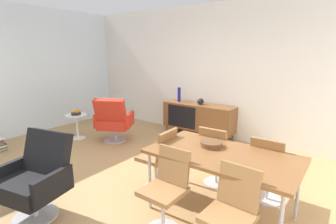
% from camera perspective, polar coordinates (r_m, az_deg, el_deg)
% --- Properties ---
extents(ground_plane, '(8.32, 8.32, 0.00)m').
position_cam_1_polar(ground_plane, '(4.09, -10.64, -13.40)').
color(ground_plane, tan).
extents(wall_back, '(6.80, 0.12, 2.80)m').
position_cam_1_polar(wall_back, '(5.75, 8.21, 8.93)').
color(wall_back, white).
rests_on(wall_back, ground_plane).
extents(wall_window_left, '(0.12, 5.60, 2.80)m').
position_cam_1_polar(wall_window_left, '(6.43, -31.27, 7.60)').
color(wall_window_left, silver).
rests_on(wall_window_left, ground_plane).
extents(sideboard, '(1.60, 0.45, 0.72)m').
position_cam_1_polar(sideboard, '(5.63, 6.73, -1.04)').
color(sideboard, brown).
rests_on(sideboard, ground_plane).
extents(vase_cobalt, '(0.07, 0.07, 0.32)m').
position_cam_1_polar(vase_cobalt, '(5.81, 2.48, 3.91)').
color(vase_cobalt, navy).
rests_on(vase_cobalt, sideboard).
extents(vase_sculptural_dark, '(0.14, 0.14, 0.13)m').
position_cam_1_polar(vase_sculptural_dark, '(5.54, 7.22, 2.37)').
color(vase_sculptural_dark, black).
rests_on(vase_sculptural_dark, sideboard).
extents(dining_table, '(1.60, 0.90, 0.74)m').
position_cam_1_polar(dining_table, '(2.91, 12.04, -9.75)').
color(dining_table, brown).
rests_on(dining_table, ground_plane).
extents(wooden_bowl_on_table, '(0.26, 0.26, 0.06)m').
position_cam_1_polar(wooden_bowl_on_table, '(3.06, 9.63, -7.00)').
color(wooden_bowl_on_table, brown).
rests_on(wooden_bowl_on_table, dining_table).
extents(dining_chair_back_left, '(0.41, 0.44, 0.86)m').
position_cam_1_polar(dining_chair_back_left, '(3.60, 10.55, -9.03)').
color(dining_chair_back_left, '#9E7042').
rests_on(dining_chair_back_left, ground_plane).
extents(dining_chair_front_right, '(0.42, 0.44, 0.86)m').
position_cam_1_polar(dining_chair_front_right, '(2.44, 13.94, -20.79)').
color(dining_chair_front_right, '#9E7042').
rests_on(dining_chair_front_right, ground_plane).
extents(dining_chair_back_right, '(0.40, 0.43, 0.86)m').
position_cam_1_polar(dining_chair_back_right, '(3.38, 21.41, -11.24)').
color(dining_chair_back_right, '#9E7042').
rests_on(dining_chair_back_right, ground_plane).
extents(dining_chair_near_window, '(0.44, 0.42, 0.86)m').
position_cam_1_polar(dining_chair_near_window, '(3.43, -1.95, -9.97)').
color(dining_chair_near_window, '#9E7042').
rests_on(dining_chair_near_window, ground_plane).
extents(dining_chair_front_left, '(0.40, 0.43, 0.86)m').
position_cam_1_polar(dining_chair_front_left, '(2.73, -0.33, -16.38)').
color(dining_chair_front_left, '#9E7042').
rests_on(dining_chair_front_left, ground_plane).
extents(lounge_chair_red, '(0.89, 0.87, 0.95)m').
position_cam_1_polar(lounge_chair_red, '(5.35, -12.05, -1.69)').
color(lounge_chair_red, red).
rests_on(lounge_chair_red, ground_plane).
extents(armchair_black_shell, '(0.81, 0.77, 0.95)m').
position_cam_1_polar(armchair_black_shell, '(3.29, -27.18, -12.57)').
color(armchair_black_shell, black).
rests_on(armchair_black_shell, ground_plane).
extents(side_table_round, '(0.44, 0.44, 0.52)m').
position_cam_1_polar(side_table_round, '(5.82, -19.59, -2.45)').
color(side_table_round, white).
rests_on(side_table_round, ground_plane).
extents(fruit_bowl, '(0.20, 0.20, 0.11)m').
position_cam_1_polar(fruit_bowl, '(5.76, -19.76, -0.13)').
color(fruit_bowl, '#262628').
rests_on(fruit_bowl, side_table_round).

